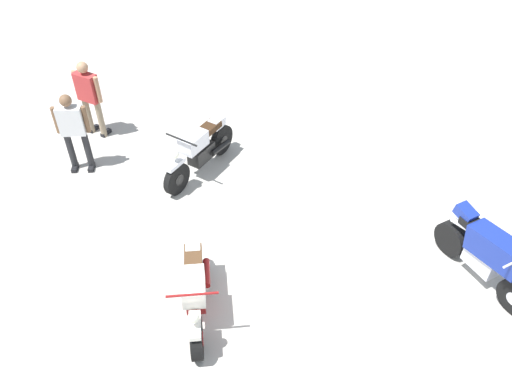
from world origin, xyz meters
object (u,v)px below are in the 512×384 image
person_in_red_shirt (89,94)px  person_in_white_shirt (73,128)px  motorcycle_silver_cruiser (200,150)px  motorcycle_cream_vintage (195,291)px  motorcycle_blue_sportbike (489,254)px

person_in_red_shirt → person_in_white_shirt: size_ratio=1.03×
person_in_white_shirt → motorcycle_silver_cruiser: bearing=84.8°
motorcycle_cream_vintage → motorcycle_blue_sportbike: size_ratio=1.14×
motorcycle_blue_sportbike → person_in_white_shirt: size_ratio=1.02×
motorcycle_silver_cruiser → person_in_red_shirt: person_in_red_shirt is taller
motorcycle_silver_cruiser → person_in_red_shirt: 2.72m
motorcycle_blue_sportbike → person_in_white_shirt: (7.37, -1.87, 0.36)m
motorcycle_cream_vintage → person_in_red_shirt: (3.15, -4.23, 0.50)m
motorcycle_cream_vintage → person_in_red_shirt: bearing=-156.6°
motorcycle_silver_cruiser → person_in_white_shirt: 2.43m
motorcycle_blue_sportbike → person_in_white_shirt: person_in_white_shirt is taller
person_in_red_shirt → motorcycle_cream_vintage: bearing=-123.2°
motorcycle_cream_vintage → person_in_red_shirt: 5.30m
motorcycle_cream_vintage → person_in_white_shirt: person_in_white_shirt is taller
motorcycle_cream_vintage → person_in_white_shirt: 4.34m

